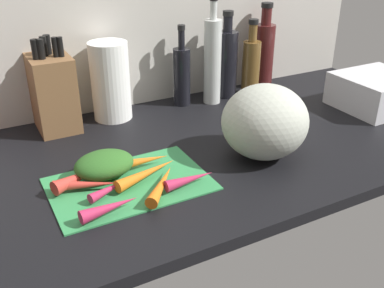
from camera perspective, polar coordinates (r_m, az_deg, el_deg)
name	(u,v)px	position (r cm, az deg, el deg)	size (l,w,h in cm)	color
ground_plane	(201,148)	(126.57, 1.13, -0.54)	(170.00, 80.00, 3.00)	black
wall_back	(143,13)	(149.64, -6.25, 16.39)	(170.00, 3.00, 60.00)	#BCB7AD
cutting_board	(130,183)	(107.50, -7.98, -5.00)	(37.26, 24.66, 0.80)	#338C4C
carrot_0	(78,177)	(107.95, -14.38, -4.17)	(3.50, 3.50, 13.12)	red
carrot_1	(87,185)	(105.47, -13.25, -5.08)	(2.68, 2.68, 15.59)	red
carrot_2	(110,207)	(96.34, -10.48, -7.99)	(3.05, 3.05, 13.13)	#B2264C
carrot_3	(110,189)	(103.24, -10.43, -5.65)	(2.29, 2.29, 11.31)	#B2264C
carrot_4	(141,161)	(112.52, -6.56, -2.22)	(3.10, 3.10, 14.43)	orange
carrot_5	(161,184)	(102.82, -3.93, -5.16)	(2.93, 2.93, 16.08)	orange
carrot_6	(190,179)	(104.55, -0.29, -4.54)	(2.81, 2.81, 12.69)	#B2264C
carrot_7	(147,173)	(107.37, -5.80, -3.72)	(3.03, 3.03, 17.76)	orange
carrot_greens_pile	(104,165)	(109.31, -11.19, -2.60)	(14.52, 11.17, 6.14)	#2D6023
winter_squash	(265,122)	(116.91, 9.31, 2.83)	(22.89, 22.06, 19.62)	#B2B7A8
knife_block	(53,92)	(137.09, -17.34, 6.35)	(11.51, 15.03, 27.73)	brown
paper_towel_roll	(110,81)	(140.73, -10.40, 7.91)	(11.96, 11.96, 24.24)	white
bottle_0	(182,75)	(150.31, -1.31, 8.84)	(5.73, 5.73, 26.84)	black
bottle_1	(212,60)	(150.87, 2.64, 10.67)	(5.85, 5.85, 35.62)	silver
bottle_2	(226,62)	(157.85, 4.44, 10.39)	(7.54, 7.54, 29.80)	black
bottle_3	(251,66)	(160.33, 7.56, 9.94)	(6.31, 6.31, 26.82)	brown
bottle_4	(264,53)	(169.70, 9.19, 11.46)	(7.42, 7.42, 30.66)	#471919
dish_rack	(377,91)	(161.56, 22.62, 6.23)	(24.97, 23.01, 10.93)	silver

